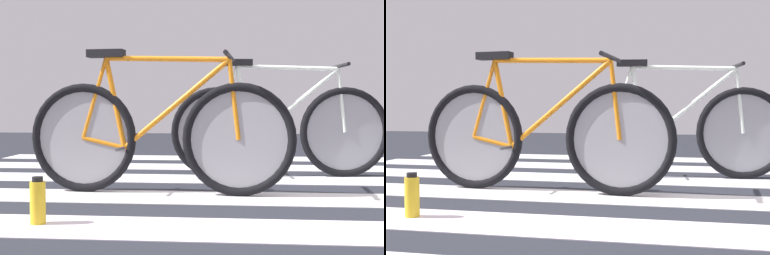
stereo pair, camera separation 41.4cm
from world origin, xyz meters
The scene contains 5 objects.
ground centered at (0.00, 0.00, 0.01)m, with size 18.00×14.00×0.02m.
crosswalk_markings centered at (0.07, -0.22, 0.02)m, with size 5.32×5.76×0.00m.
bicycle_1_of_2 centered at (-0.50, 0.28, 0.41)m, with size 1.74×0.52×0.93m.
bicycle_2_of_2 centered at (0.35, 1.10, 0.41)m, with size 1.73×0.52×0.93m.
water_bottle centered at (-0.96, -0.57, 0.13)m, with size 0.07×0.07×0.23m.
Camera 2 is at (0.40, -2.87, 0.60)m, focal length 46.49 mm.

